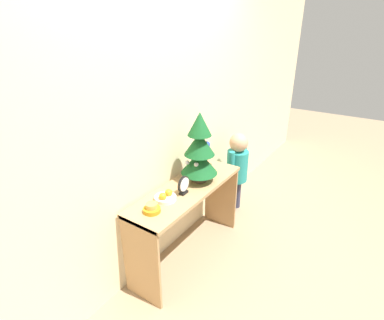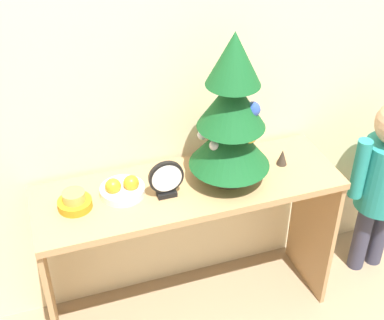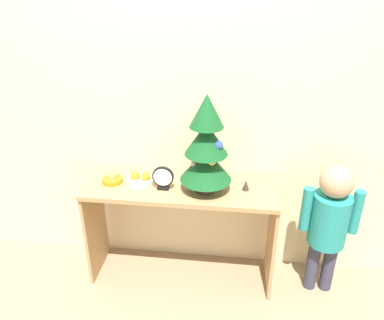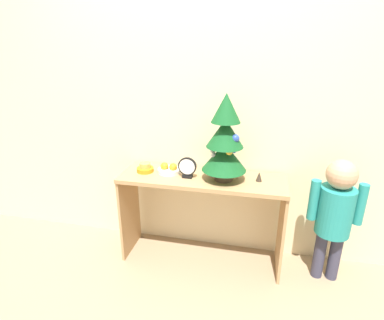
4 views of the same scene
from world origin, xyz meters
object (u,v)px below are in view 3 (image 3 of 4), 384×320
desk_clock (163,178)px  child_figure (330,218)px  singing_bowl (112,179)px  figurine (246,185)px  fruit_bowl (141,179)px  mini_tree (206,147)px

desk_clock → child_figure: 1.06m
singing_bowl → figurine: bearing=0.6°
desk_clock → child_figure: bearing=1.2°
fruit_bowl → singing_bowl: bearing=-173.5°
figurine → desk_clock: bearing=-174.3°
mini_tree → desk_clock: (-0.26, -0.02, -0.21)m
singing_bowl → figurine: size_ratio=1.83×
mini_tree → singing_bowl: size_ratio=4.83×
mini_tree → fruit_bowl: bearing=174.5°
singing_bowl → desk_clock: size_ratio=0.82×
figurine → child_figure: bearing=-3.1°
fruit_bowl → desk_clock: bearing=-21.7°
figurine → child_figure: child_figure is taller
desk_clock → figurine: desk_clock is taller
singing_bowl → child_figure: (1.38, -0.02, -0.17)m
figurine → child_figure: (0.53, -0.03, -0.18)m
mini_tree → fruit_bowl: size_ratio=3.58×
mini_tree → figurine: size_ratio=8.82×
singing_bowl → figurine: 0.85m
fruit_bowl → desk_clock: (0.16, -0.06, 0.05)m
singing_bowl → child_figure: child_figure is taller
singing_bowl → figurine: same height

